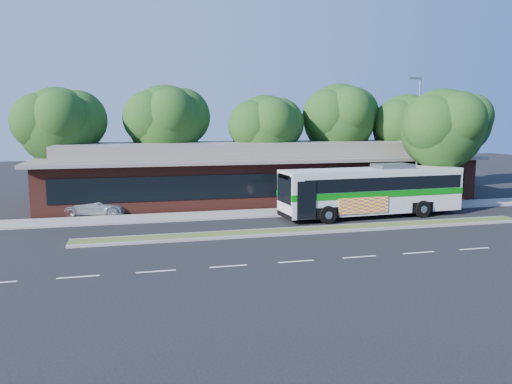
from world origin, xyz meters
TOP-DOWN VIEW (x-y plane):
  - ground at (0.00, 0.00)m, footprint 120.00×120.00m
  - median_strip at (0.00, 0.60)m, footprint 26.00×1.10m
  - sidewalk at (0.00, 6.40)m, footprint 44.00×2.60m
  - parking_lot at (-18.00, 10.00)m, footprint 14.00×12.00m
  - plaza_building at (0.00, 12.99)m, footprint 33.20×11.20m
  - lamp_post at (9.56, 6.00)m, footprint 0.93×0.18m
  - tree_bg_a at (-14.58, 15.14)m, footprint 6.47×5.80m
  - tree_bg_b at (-6.57, 16.14)m, footprint 6.69×6.00m
  - tree_bg_c at (1.40, 15.13)m, footprint 6.24×5.60m
  - tree_bg_d at (8.45, 16.15)m, footprint 6.91×6.20m
  - tree_bg_e at (14.42, 15.14)m, footprint 6.47×5.80m
  - tree_bg_f at (20.43, 16.14)m, footprint 6.69×6.00m
  - transit_bus at (5.10, 3.80)m, footprint 12.12×3.36m
  - sedan at (-12.33, 8.64)m, footprint 4.51×2.30m
  - sidewalk_tree at (11.40, 5.43)m, footprint 6.20×5.56m

SIDE VIEW (x-z plane):
  - ground at x=0.00m, z-range 0.00..0.00m
  - parking_lot at x=-18.00m, z-range 0.00..0.01m
  - sidewalk at x=0.00m, z-range 0.00..0.12m
  - median_strip at x=0.00m, z-range 0.00..0.15m
  - sedan at x=-12.33m, z-range 0.00..1.25m
  - transit_bus at x=5.10m, z-range 0.19..3.56m
  - plaza_building at x=0.00m, z-range -0.10..4.35m
  - lamp_post at x=9.56m, z-range 0.37..9.44m
  - tree_bg_c at x=1.40m, z-range 1.46..9.72m
  - sidewalk_tree at x=11.40m, z-range 1.51..9.81m
  - tree_bg_e at x=14.42m, z-range 1.49..10.00m
  - tree_bg_a at x=-14.58m, z-range 1.55..10.18m
  - tree_bg_f at x=20.43m, z-range 1.60..10.52m
  - tree_bg_b at x=-6.57m, z-range 1.64..10.64m
  - tree_bg_d at x=8.45m, z-range 1.73..11.10m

